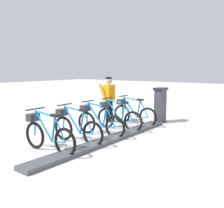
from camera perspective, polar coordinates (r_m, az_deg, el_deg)
ground_plane at (r=7.03m, az=-0.56°, el=-8.32°), size 60.00×60.00×0.00m
dock_rail_base at (r=7.01m, az=-0.56°, el=-7.93°), size 0.44×5.46×0.10m
payment_kiosk at (r=9.49m, az=10.73°, el=-0.10°), size 0.36×0.52×1.28m
bike_docked_0 at (r=8.98m, az=4.66°, el=-1.96°), size 1.72×0.54×1.02m
bike_docked_1 at (r=8.23m, az=1.13°, el=-2.85°), size 1.72×0.54×1.02m
bike_docked_2 at (r=7.51m, az=-3.09°, el=-3.91°), size 1.72×0.54×1.02m
bike_docked_3 at (r=6.84m, az=-8.19°, el=-5.14°), size 1.72×0.54×1.02m
bike_docked_4 at (r=6.25m, az=-14.35°, el=-6.57°), size 1.72×0.54×1.02m
worker_near_rack at (r=9.37m, az=-0.69°, el=1.43°), size 0.47×0.63×1.66m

